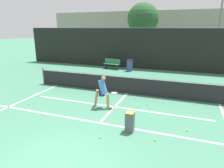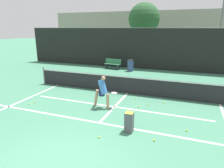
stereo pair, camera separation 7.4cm
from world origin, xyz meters
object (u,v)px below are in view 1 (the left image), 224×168
object	(u,v)px
trash_bin	(130,65)
parked_car	(195,59)
player_practicing	(103,91)
ball_hopper	(130,122)
courtside_bench	(112,64)

from	to	relation	value
trash_bin	parked_car	xyz separation A→B (m)	(5.09, 4.51, 0.13)
parked_car	player_practicing	bearing A→B (deg)	-108.48
player_practicing	ball_hopper	size ratio (longest dim) A/B	2.05
player_practicing	parked_car	xyz separation A→B (m)	(4.14, 12.40, -0.19)
ball_hopper	trash_bin	world-z (taller)	trash_bin
ball_hopper	courtside_bench	xyz separation A→B (m)	(-4.31, 9.89, 0.09)
courtside_bench	trash_bin	distance (m)	1.69
player_practicing	ball_hopper	xyz separation A→B (m)	(1.71, -1.68, -0.42)
courtside_bench	trash_bin	size ratio (longest dim) A/B	1.61
trash_bin	parked_car	distance (m)	6.80
trash_bin	parked_car	size ratio (longest dim) A/B	0.22
player_practicing	ball_hopper	distance (m)	2.43
ball_hopper	courtside_bench	world-z (taller)	courtside_bench
parked_car	trash_bin	bearing A→B (deg)	-138.47
player_practicing	courtside_bench	size ratio (longest dim) A/B	0.98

